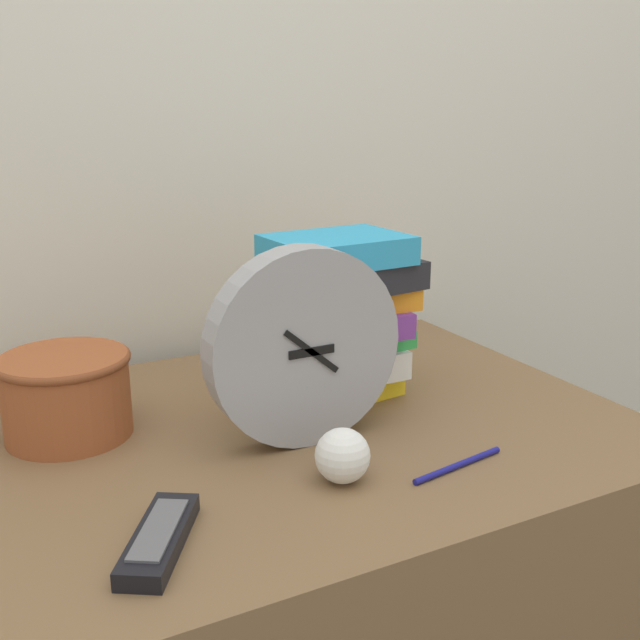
# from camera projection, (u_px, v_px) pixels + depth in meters

# --- Properties ---
(wall_back) EXTENTS (6.00, 0.04, 2.40)m
(wall_back) POSITION_uv_depth(u_px,v_px,m) (140.00, 64.00, 1.24)
(wall_back) COLOR silver
(wall_back) RESTS_ON ground_plane
(desk_clock) EXTENTS (0.26, 0.05, 0.26)m
(desk_clock) POSITION_uv_depth(u_px,v_px,m) (304.00, 347.00, 0.96)
(desk_clock) COLOR #99999E
(desk_clock) RESTS_ON desk
(book_stack) EXTENTS (0.25, 0.19, 0.25)m
(book_stack) POSITION_uv_depth(u_px,v_px,m) (336.00, 319.00, 1.11)
(book_stack) COLOR yellow
(book_stack) RESTS_ON desk
(basket) EXTENTS (0.18, 0.18, 0.11)m
(basket) POSITION_uv_depth(u_px,v_px,m) (66.00, 392.00, 1.00)
(basket) COLOR #994C28
(basket) RESTS_ON desk
(tv_remote) EXTENTS (0.12, 0.15, 0.02)m
(tv_remote) POSITION_uv_depth(u_px,v_px,m) (159.00, 538.00, 0.76)
(tv_remote) COLOR black
(tv_remote) RESTS_ON desk
(crumpled_paper_ball) EXTENTS (0.07, 0.07, 0.07)m
(crumpled_paper_ball) POSITION_uv_depth(u_px,v_px,m) (342.00, 456.00, 0.88)
(crumpled_paper_ball) COLOR white
(crumpled_paper_ball) RESTS_ON desk
(pen) EXTENTS (0.15, 0.03, 0.01)m
(pen) POSITION_uv_depth(u_px,v_px,m) (458.00, 465.00, 0.92)
(pen) COLOR navy
(pen) RESTS_ON desk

